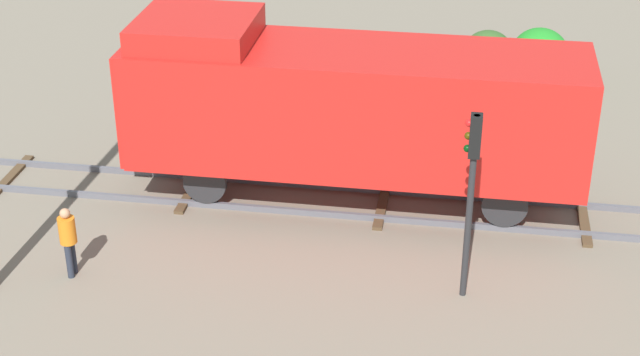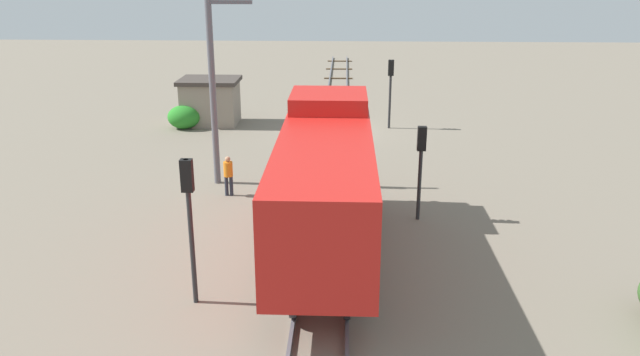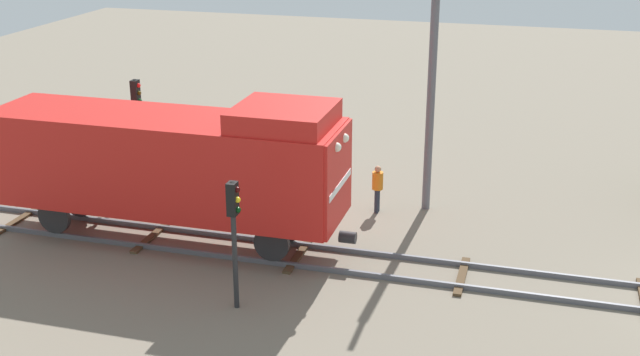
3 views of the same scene
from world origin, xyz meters
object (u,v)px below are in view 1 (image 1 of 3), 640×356
locomotive (347,104)px  traffic_signal_mid (243,56)px  traffic_signal_far (472,174)px  worker_by_signal (68,237)px

locomotive → traffic_signal_mid: 4.80m
traffic_signal_far → worker_by_signal: (0.60, -8.68, -1.97)m
locomotive → worker_by_signal: (4.20, -5.63, -1.78)m
worker_by_signal → traffic_signal_mid: bearing=109.7°
traffic_signal_mid → worker_by_signal: (7.60, -2.24, -1.53)m
locomotive → traffic_signal_far: (3.60, 3.06, 0.19)m
traffic_signal_mid → worker_by_signal: 8.07m
locomotive → traffic_signal_mid: size_ratio=3.21×
traffic_signal_mid → worker_by_signal: size_ratio=2.12×
locomotive → traffic_signal_mid: bearing=-135.1°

